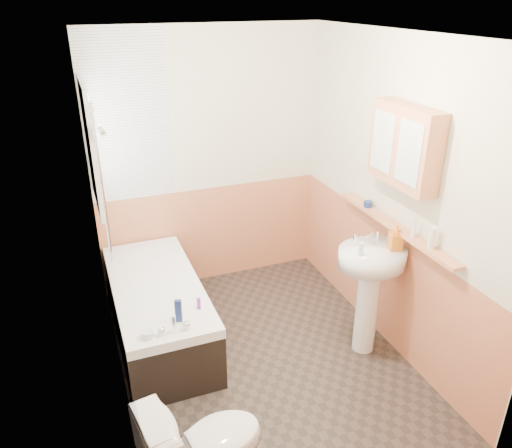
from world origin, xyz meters
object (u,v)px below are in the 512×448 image
object	(u,v)px
sink	(370,279)
pine_shelf	(394,226)
medicine_cabinet	(404,146)
bathtub	(158,310)
toilet	(205,448)

from	to	relation	value
sink	pine_shelf	world-z (taller)	pine_shelf
sink	pine_shelf	bearing A→B (deg)	25.10
medicine_cabinet	sink	bearing A→B (deg)	-176.97
medicine_cabinet	bathtub	bearing A→B (deg)	157.00
sink	pine_shelf	size ratio (longest dim) A/B	0.74
sink	medicine_cabinet	distance (m)	1.08
bathtub	medicine_cabinet	bearing A→B (deg)	-23.00
toilet	sink	size ratio (longest dim) A/B	0.68
sink	medicine_cabinet	bearing A→B (deg)	16.70
bathtub	toilet	world-z (taller)	toilet
bathtub	toilet	size ratio (longest dim) A/B	2.21
sink	bathtub	bearing A→B (deg)	168.18
pine_shelf	toilet	bearing A→B (deg)	-154.56
toilet	sink	xyz separation A→B (m)	(1.60, 0.82, 0.32)
toilet	pine_shelf	world-z (taller)	pine_shelf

